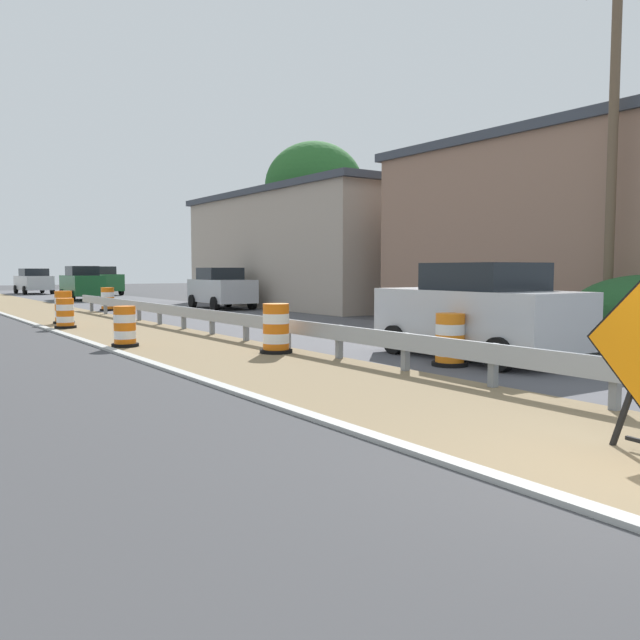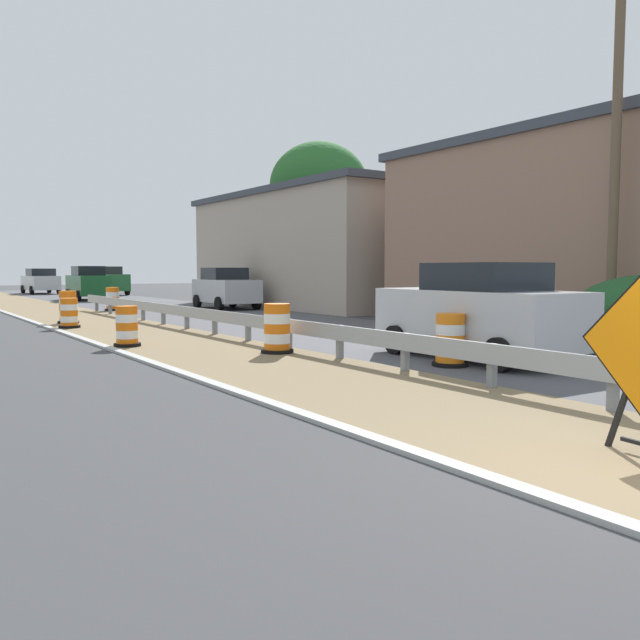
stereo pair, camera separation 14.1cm
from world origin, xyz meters
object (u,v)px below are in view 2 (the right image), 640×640
object	(u,v)px
traffic_barrel_nearest	(450,342)
traffic_barrel_farther	(68,309)
traffic_barrel_far	(69,315)
car_trailing_near_lane	(226,288)
traffic_barrel_farthest	(113,300)
car_lead_far_lane	(479,311)
car_trailing_far_lane	(88,283)
car_lead_near_lane	(41,281)
traffic_barrel_close	(277,331)
car_mid_far_lane	(108,281)
utility_pole_near	(616,150)
traffic_barrel_mid	(127,328)

from	to	relation	value
traffic_barrel_nearest	traffic_barrel_farther	size ratio (longest dim) A/B	0.91
traffic_barrel_far	car_trailing_near_lane	distance (m)	10.87
traffic_barrel_far	traffic_barrel_farthest	bearing A→B (deg)	65.10
car_trailing_near_lane	car_lead_far_lane	distance (m)	19.16
traffic_barrel_nearest	car_trailing_far_lane	bearing A→B (deg)	87.51
car_trailing_near_lane	car_lead_far_lane	bearing A→B (deg)	-7.82
traffic_barrel_far	car_lead_near_lane	xyz separation A→B (m)	(5.26, 31.86, 0.54)
traffic_barrel_farther	traffic_barrel_farthest	bearing A→B (deg)	61.54
traffic_barrel_close	car_trailing_near_lane	xyz separation A→B (m)	(6.29, 15.65, 0.47)
car_trailing_near_lane	car_mid_far_lane	world-z (taller)	car_mid_far_lane
car_lead_far_lane	traffic_barrel_nearest	bearing A→B (deg)	109.90
car_trailing_near_lane	car_trailing_far_lane	size ratio (longest dim) A/B	0.93
traffic_barrel_close	car_lead_near_lane	world-z (taller)	car_lead_near_lane
car_lead_far_lane	car_mid_far_lane	world-z (taller)	car_mid_far_lane
traffic_barrel_farther	traffic_barrel_farthest	world-z (taller)	traffic_barrel_farther
traffic_barrel_nearest	car_lead_far_lane	size ratio (longest dim) A/B	0.22
utility_pole_near	traffic_barrel_close	bearing A→B (deg)	159.09
traffic_barrel_nearest	car_mid_far_lane	distance (m)	39.80
traffic_barrel_farther	utility_pole_near	size ratio (longest dim) A/B	0.12
traffic_barrel_farthest	car_trailing_near_lane	xyz separation A→B (m)	(4.90, -1.54, 0.50)
traffic_barrel_farther	car_mid_far_lane	xyz separation A→B (m)	(8.54, 24.91, 0.53)
traffic_barrel_farthest	car_trailing_near_lane	world-z (taller)	car_trailing_near_lane
traffic_barrel_nearest	traffic_barrel_farthest	distance (m)	20.80
traffic_barrel_farthest	car_mid_far_lane	size ratio (longest dim) A/B	0.23
traffic_barrel_close	car_lead_near_lane	xyz separation A→B (m)	(2.90, 40.95, 0.47)
traffic_barrel_mid	traffic_barrel_far	xyz separation A→B (m)	(0.04, 6.00, -0.02)
traffic_barrel_nearest	traffic_barrel_far	xyz separation A→B (m)	(-4.12, 12.70, -0.03)
car_lead_near_lane	traffic_barrel_farthest	bearing A→B (deg)	174.55
car_mid_far_lane	utility_pole_near	size ratio (longest dim) A/B	0.49
traffic_barrel_far	traffic_barrel_farthest	world-z (taller)	traffic_barrel_farthest
traffic_barrel_farthest	car_trailing_far_lane	size ratio (longest dim) A/B	0.24
traffic_barrel_nearest	car_mid_far_lane	bearing A→B (deg)	83.05
traffic_barrel_close	traffic_barrel_mid	distance (m)	3.91
traffic_barrel_farther	car_trailing_near_lane	xyz separation A→B (m)	(8.25, 4.66, 0.46)
utility_pole_near	traffic_barrel_farther	bearing A→B (deg)	125.23
traffic_barrel_far	traffic_barrel_farthest	distance (m)	8.92
traffic_barrel_close	car_lead_near_lane	distance (m)	41.06
car_lead_far_lane	car_mid_far_lane	distance (m)	39.29
car_lead_far_lane	utility_pole_near	xyz separation A→B (m)	(4.98, 0.19, 3.80)
traffic_barrel_mid	utility_pole_near	size ratio (longest dim) A/B	0.11
traffic_barrel_farther	car_lead_near_lane	bearing A→B (deg)	80.79
traffic_barrel_far	car_trailing_far_lane	size ratio (longest dim) A/B	0.22
traffic_barrel_far	traffic_barrel_close	bearing A→B (deg)	-75.46
car_mid_far_lane	utility_pole_near	xyz separation A→B (m)	(1.37, -38.93, 3.77)
traffic_barrel_farther	car_lead_near_lane	distance (m)	30.36
car_mid_far_lane	utility_pole_near	world-z (taller)	utility_pole_near
traffic_barrel_farthest	car_trailing_near_lane	distance (m)	5.16
traffic_barrel_nearest	car_mid_far_lane	xyz separation A→B (m)	(4.82, 39.51, 0.58)
traffic_barrel_close	traffic_barrel_farthest	bearing A→B (deg)	85.35
traffic_barrel_farther	traffic_barrel_far	bearing A→B (deg)	-101.86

